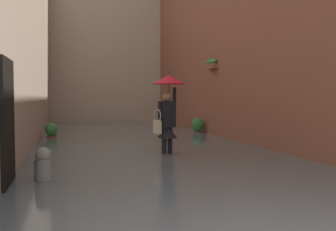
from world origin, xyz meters
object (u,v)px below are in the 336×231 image
object	(u,v)px
potted_plant_far_left	(198,127)
mooring_bollard	(44,170)
person_wading	(168,103)
potted_plant_near_right	(51,132)

from	to	relation	value
potted_plant_far_left	mooring_bollard	bearing A→B (deg)	54.57
person_wading	potted_plant_far_left	bearing A→B (deg)	-116.57
mooring_bollard	person_wading	bearing A→B (deg)	-138.86
person_wading	potted_plant_near_right	size ratio (longest dim) A/B	3.10
person_wading	potted_plant_far_left	xyz separation A→B (m)	(-2.48, -4.96, -0.99)
potted_plant_far_left	potted_plant_near_right	bearing A→B (deg)	3.66
person_wading	potted_plant_near_right	xyz separation A→B (m)	(2.94, -4.61, -1.04)
potted_plant_far_left	potted_plant_near_right	size ratio (longest dim) A/B	1.09
person_wading	mooring_bollard	distance (m)	3.83
potted_plant_far_left	mooring_bollard	world-z (taller)	potted_plant_far_left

